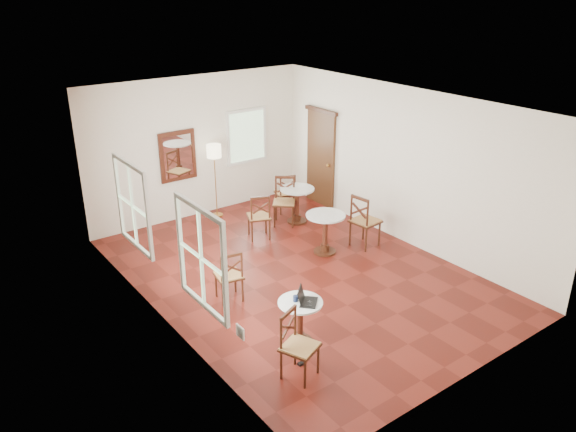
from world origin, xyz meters
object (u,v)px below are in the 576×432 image
object	(u,v)px
cafe_table_mid	(325,229)
chair_back_b	(284,201)
chair_near_a	(229,276)
cafe_table_back	(297,201)
chair_back_a	(286,193)
cafe_table_near	(300,317)
chair_mid_a	(259,216)
chair_near_b	(298,346)
navy_mug	(296,298)
floor_lamp	(214,156)
chair_mid_b	(364,221)
mouse	(297,296)
power_adapter	(301,363)
water_glass	(310,304)
laptop	(306,299)

from	to	relation	value
cafe_table_mid	chair_back_b	size ratio (longest dim) A/B	0.78
chair_near_a	cafe_table_back	bearing A→B (deg)	-134.99
chair_back_a	chair_back_b	xyz separation A→B (m)	(-0.42, -0.53, 0.06)
cafe_table_near	cafe_table_mid	distance (m)	2.90
cafe_table_near	chair_mid_a	xyz separation A→B (m)	(1.48, 3.26, 0.06)
chair_near_a	chair_back_b	bearing A→B (deg)	-130.94
chair_near_b	chair_back_a	distance (m)	5.64
chair_near_a	navy_mug	bearing A→B (deg)	107.06
chair_mid_a	navy_mug	bearing A→B (deg)	86.62
cafe_table_near	floor_lamp	size ratio (longest dim) A/B	0.42
cafe_table_near	chair_mid_b	distance (m)	3.40
chair_near_a	chair_back_a	size ratio (longest dim) A/B	1.00
mouse	floor_lamp	bearing A→B (deg)	82.43
cafe_table_mid	floor_lamp	distance (m)	3.01
chair_near_b	power_adapter	bearing A→B (deg)	18.54
chair_near_b	chair_mid_b	size ratio (longest dim) A/B	0.88
cafe_table_back	water_glass	xyz separation A→B (m)	(-2.55, -3.63, 0.24)
chair_back_a	navy_mug	world-z (taller)	chair_back_a
floor_lamp	chair_mid_a	bearing A→B (deg)	-86.10
chair_mid_a	laptop	xyz separation A→B (m)	(-1.44, -3.31, 0.25)
cafe_table_near	floor_lamp	distance (m)	5.05
mouse	chair_near_a	bearing A→B (deg)	107.58
chair_back_a	chair_back_b	size ratio (longest dim) A/B	0.88
cafe_table_back	chair_back_b	world-z (taller)	chair_back_b
floor_lamp	mouse	xyz separation A→B (m)	(-1.36, -4.65, -0.67)
chair_back_b	laptop	distance (m)	4.27
cafe_table_mid	water_glass	xyz separation A→B (m)	(-2.10, -2.16, 0.23)
chair_back_a	chair_back_b	distance (m)	0.67
chair_near_a	laptop	bearing A→B (deg)	109.63
floor_lamp	chair_back_a	bearing A→B (deg)	-27.12
chair_mid_a	chair_back_a	world-z (taller)	chair_mid_a
chair_back_b	chair_mid_a	bearing A→B (deg)	-120.12
water_glass	chair_mid_a	bearing A→B (deg)	66.88
chair_back_a	water_glass	size ratio (longest dim) A/B	9.71
cafe_table_near	cafe_table_mid	size ratio (longest dim) A/B	0.86
laptop	mouse	bearing A→B (deg)	52.51
navy_mug	power_adapter	size ratio (longest dim) A/B	1.13
chair_mid_b	chair_back_b	bearing A→B (deg)	11.80
cafe_table_back	power_adapter	bearing A→B (deg)	-126.57
cafe_table_mid	laptop	bearing A→B (deg)	-135.39
floor_lamp	navy_mug	size ratio (longest dim) A/B	15.02
cafe_table_near	chair_mid_a	bearing A→B (deg)	65.48
floor_lamp	water_glass	world-z (taller)	floor_lamp
chair_back_b	water_glass	size ratio (longest dim) A/B	11.06
chair_back_a	floor_lamp	size ratio (longest dim) A/B	0.55
chair_near_b	navy_mug	xyz separation A→B (m)	(0.42, 0.62, 0.25)
cafe_table_mid	chair_near_a	distance (m)	2.35
chair_back_b	floor_lamp	size ratio (longest dim) A/B	0.63
chair_near_b	floor_lamp	xyz separation A→B (m)	(1.85, 5.33, 0.89)
cafe_table_near	laptop	xyz separation A→B (m)	(0.04, -0.06, 0.31)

